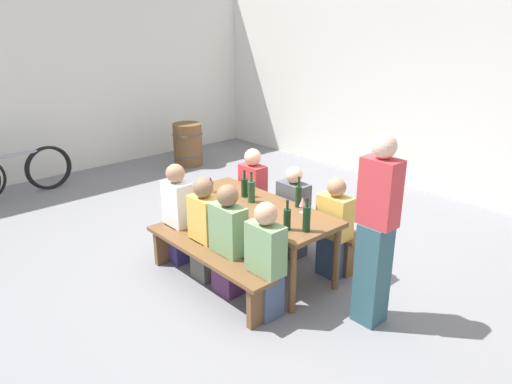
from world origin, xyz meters
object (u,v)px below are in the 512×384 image
wine_glass_2 (303,202)px  wine_glass_1 (210,181)px  wine_bottle_2 (245,187)px  parked_bicycle_1 (13,174)px  wine_bottle_4 (307,218)px  seated_guest_near_1 (205,231)px  seated_guest_near_3 (265,263)px  standing_host (376,234)px  wine_barrel (188,144)px  bench_far (299,223)px  tasting_table (256,213)px  wine_bottle_3 (251,191)px  wine_glass_0 (221,196)px  seated_guest_near_2 (228,243)px  bench_near (206,259)px  seated_guest_far_0 (253,195)px  seated_guest_far_1 (293,215)px  wine_bottle_1 (287,219)px  parked_bicycle_0 (14,173)px  wine_bottle_0 (298,196)px  seated_guest_near_0 (178,215)px

wine_glass_2 → wine_glass_1: bearing=-163.3°
wine_bottle_2 → parked_bicycle_1: wine_bottle_2 is taller
wine_bottle_2 → wine_bottle_4: (1.08, -0.17, 0.02)m
wine_glass_2 → parked_bicycle_1: bearing=-162.1°
wine_glass_1 → seated_guest_near_1: 0.69m
wine_glass_2 → seated_guest_near_3: 0.85m
standing_host → wine_barrel: (-5.21, 1.57, -0.48)m
bench_far → tasting_table: bearing=-90.0°
wine_bottle_4 → wine_glass_2: 0.45m
wine_bottle_2 → seated_guest_near_1: bearing=-83.3°
wine_bottle_3 → wine_glass_0: 0.34m
seated_guest_near_1 → parked_bicycle_1: bearing=100.6°
wine_glass_0 → parked_bicycle_1: bearing=-165.9°
wine_bottle_2 → wine_glass_2: wine_bottle_2 is taller
wine_glass_1 → seated_guest_near_2: bearing=-26.5°
bench_near → wine_glass_1: size_ratio=9.72×
seated_guest_far_0 → wine_glass_0: bearing=27.1°
wine_bottle_4 → seated_guest_far_1: 1.04m
wine_glass_0 → wine_barrel: size_ratio=0.21×
tasting_table → seated_guest_near_3: seated_guest_near_3 is taller
seated_guest_near_2 → wine_glass_1: bearing=63.5°
seated_guest_far_0 → seated_guest_far_1: bearing=90.0°
wine_glass_1 → seated_guest_near_3: size_ratio=0.16×
wine_bottle_1 → parked_bicycle_0: 4.96m
tasting_table → wine_bottle_4: bearing=-6.2°
wine_glass_2 → seated_guest_near_1: bearing=-132.0°
wine_bottle_0 → wine_glass_1: bearing=-156.8°
tasting_table → seated_guest_far_0: 0.84m
seated_guest_near_1 → wine_bottle_4: bearing=-66.4°
wine_bottle_1 → wine_barrel: size_ratio=0.38×
wine_bottle_0 → seated_guest_near_3: bearing=-64.9°
seated_guest_near_1 → parked_bicycle_0: size_ratio=0.67×
wine_glass_2 → standing_host: size_ratio=0.10×
wine_bottle_0 → wine_glass_1: wine_bottle_0 is taller
bench_far → wine_bottle_3: bearing=-99.1°
bench_near → wine_bottle_3: wine_bottle_3 is taller
wine_bottle_2 → wine_glass_2: bearing=10.6°
seated_guest_near_3 → standing_host: size_ratio=0.64×
seated_guest_far_0 → seated_guest_far_1: size_ratio=1.06×
wine_glass_1 → seated_guest_far_0: bearing=90.0°
wine_bottle_3 → seated_guest_near_1: (-0.10, -0.55, -0.33)m
seated_guest_far_0 → parked_bicycle_0: 3.94m
wine_bottle_0 → wine_bottle_2: wine_bottle_0 is taller
seated_guest_near_3 → parked_bicycle_1: seated_guest_near_3 is taller
bench_near → wine_bottle_3: (-0.10, 0.70, 0.53)m
parked_bicycle_0 → wine_glass_2: bearing=-72.4°
bench_near → wine_barrel: wine_barrel is taller
wine_bottle_2 → parked_bicycle_1: 4.12m
wine_bottle_4 → seated_guest_near_0: (-1.51, -0.44, -0.32)m
wine_barrel → seated_guest_far_0: bearing=-20.4°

